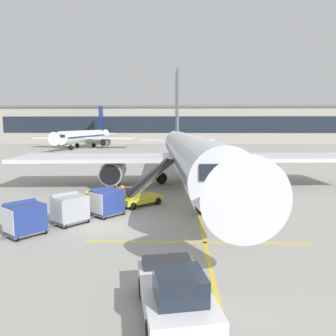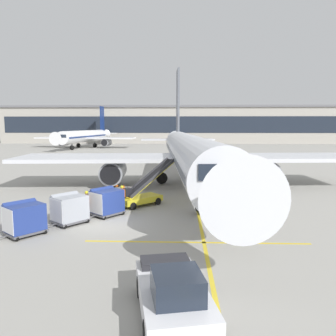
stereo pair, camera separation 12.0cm
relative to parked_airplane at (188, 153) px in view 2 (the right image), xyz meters
The scene contains 15 objects.
ground_plane 15.33m from the parked_airplane, 110.67° to the right, with size 600.00×600.00×0.00m, color #9E9B93.
parked_airplane is the anchor object (origin of this frame).
belt_loader 9.78m from the parked_airplane, 113.77° to the right, with size 4.53×4.39×3.51m.
baggage_cart_lead 13.36m from the parked_airplane, 116.64° to the right, with size 2.50×2.62×1.91m.
baggage_cart_second 15.98m from the parked_airplane, 119.70° to the right, with size 2.50×2.62×1.91m.
baggage_cart_third 18.80m from the parked_airplane, 121.18° to the right, with size 2.50×2.62×1.91m.
pushback_tug 23.90m from the parked_airplane, 92.54° to the right, with size 2.91×4.72×1.83m.
ground_crew_by_loader 14.13m from the parked_airplane, 121.25° to the right, with size 0.25×0.57×1.74m.
ground_crew_by_carts 11.33m from the parked_airplane, 117.87° to the right, with size 0.45×0.43×1.74m.
safety_cone_engine_keepout 8.03m from the parked_airplane, behind, with size 0.66×0.66×0.75m.
safety_cone_wingtip 7.84m from the parked_airplane, 146.64° to the right, with size 0.64×0.64×0.72m.
apron_guidance_line_lead_in 3.49m from the parked_airplane, 62.47° to the right, with size 0.20×110.00×0.01m.
apron_guidance_line_stop_bar 17.18m from the parked_airplane, 89.80° to the right, with size 12.00×0.20×0.01m.
terminal_building 87.34m from the parked_airplane, 91.61° to the left, with size 120.79×19.88×12.89m.
distant_airplane 63.13m from the parked_airplane, 115.53° to the left, with size 27.94×36.10×12.12m.
Camera 2 is at (4.44, -19.73, 6.19)m, focal length 35.19 mm.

